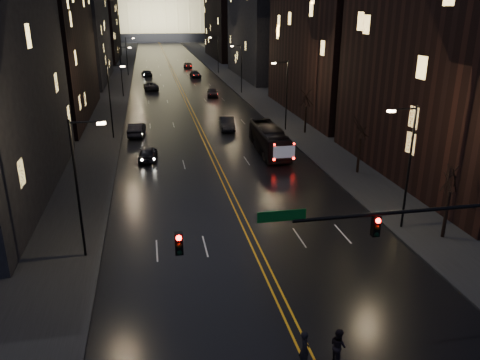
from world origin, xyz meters
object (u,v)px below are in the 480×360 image
receding_car_a (227,123)px  pedestrian_b (338,345)px  pedestrian_a (304,349)px  traffic_signal (422,231)px  bus (269,140)px  oncoming_car_a (148,153)px  oncoming_car_b (137,129)px

receding_car_a → pedestrian_b: pedestrian_b is taller
receding_car_a → pedestrian_b: 44.03m
receding_car_a → pedestrian_a: size_ratio=2.79×
traffic_signal → bus: 30.82m
oncoming_car_a → traffic_signal: bearing=118.8°
oncoming_car_b → pedestrian_a: (7.82, -43.07, 0.08)m
oncoming_car_b → traffic_signal: bearing=114.7°
receding_car_a → pedestrian_a: pedestrian_a is taller
oncoming_car_a → oncoming_car_b: size_ratio=0.88×
pedestrian_a → receding_car_a: bearing=-6.1°
oncoming_car_a → pedestrian_a: bearing=107.3°
oncoming_car_a → pedestrian_a: (6.54, -32.38, 0.16)m
pedestrian_b → pedestrian_a: bearing=75.3°
traffic_signal → receding_car_a: (-2.34, 41.97, -4.26)m
traffic_signal → oncoming_car_a: (-12.80, 30.38, -4.34)m
bus → receding_car_a: 11.72m
oncoming_car_a → oncoming_car_b: 10.77m
bus → oncoming_car_a: (-13.23, -0.22, -0.72)m
bus → pedestrian_b: (-5.11, -32.60, -0.62)m
receding_car_a → bus: bearing=-71.0°
oncoming_car_a → oncoming_car_b: (-1.28, 10.70, 0.07)m
traffic_signal → bus: traffic_signal is taller
traffic_signal → bus: size_ratio=1.62×
oncoming_car_a → pedestrian_b: (8.12, -32.38, 0.11)m
oncoming_car_b → pedestrian_b: size_ratio=2.92×
bus → oncoming_car_a: bearing=-177.5°
pedestrian_b → oncoming_car_a: bearing=-0.6°
oncoming_car_b → receding_car_a: receding_car_a is taller
oncoming_car_a → pedestrian_b: pedestrian_b is taller
pedestrian_a → bus: bearing=-12.6°
bus → oncoming_car_b: (-14.51, 10.47, -0.65)m
receding_car_a → pedestrian_b: bearing=-87.8°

